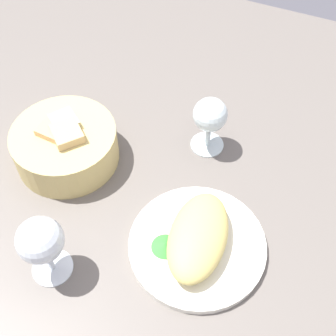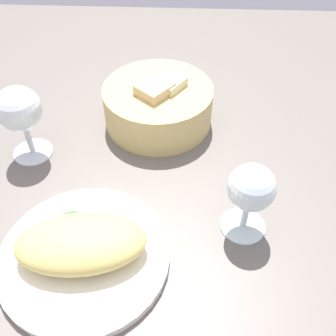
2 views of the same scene
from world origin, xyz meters
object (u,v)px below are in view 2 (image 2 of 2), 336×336
Objects in this scene: wine_glass_near at (251,191)px; wine_glass_far at (20,112)px; plate at (85,256)px; bread_basket at (158,104)px.

wine_glass_far is (-34.88, 13.95, 0.99)cm from wine_glass_near.
plate is 31.22cm from bread_basket.
plate is 25.43cm from wine_glass_far.
bread_basket is at bearing 120.22° from wine_glass_near.
plate is 1.75× the size of wine_glass_far.
wine_glass_far reaches higher than wine_glass_near.
plate is 1.18× the size of bread_basket.
wine_glass_far is at bearing 158.21° from wine_glass_near.
bread_basket is 23.76cm from wine_glass_far.
wine_glass_near is at bearing -21.79° from wine_glass_far.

